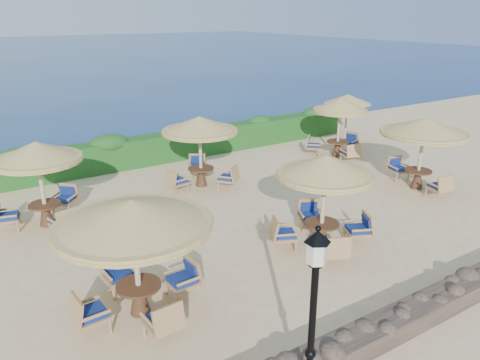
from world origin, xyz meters
TOP-DOWN VIEW (x-y plane):
  - ground at (0.00, 0.00)m, footprint 120.00×120.00m
  - sea at (0.00, 70.00)m, footprint 160.00×160.00m
  - hedge at (0.00, 7.20)m, footprint 18.00×0.90m
  - stone_wall at (0.00, -6.20)m, footprint 15.00×0.65m
  - lamp_post at (-4.80, -6.80)m, footprint 0.44×0.44m
  - extra_parasol at (7.80, 5.20)m, footprint 2.30×2.30m
  - cafe_set_0 at (-6.09, -2.75)m, footprint 3.29×3.29m
  - cafe_set_1 at (-0.68, -2.51)m, footprint 2.84×2.84m
  - cafe_set_2 at (5.40, -0.99)m, footprint 3.10×3.10m
  - cafe_set_3 at (-6.86, 3.03)m, footprint 2.74×2.74m
  - cafe_set_4 at (-1.22, 3.56)m, footprint 2.84×2.83m
  - cafe_set_5 at (5.77, 3.62)m, footprint 2.70×2.66m

SIDE VIEW (x-z plane):
  - ground at x=0.00m, z-range 0.00..0.00m
  - sea at x=0.00m, z-range 0.00..0.00m
  - stone_wall at x=0.00m, z-range 0.00..0.44m
  - hedge at x=0.00m, z-range 0.00..1.20m
  - lamp_post at x=-4.80m, z-range -0.10..3.21m
  - cafe_set_1 at x=-0.68m, z-range 0.45..3.10m
  - cafe_set_5 at x=5.77m, z-range 0.48..3.13m
  - cafe_set_3 at x=-6.86m, z-range 0.53..3.19m
  - cafe_set_4 at x=-1.22m, z-range 0.58..3.24m
  - cafe_set_0 at x=-6.09m, z-range 0.61..3.26m
  - cafe_set_2 at x=5.40m, z-range 0.73..3.39m
  - extra_parasol at x=7.80m, z-range 0.97..3.37m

